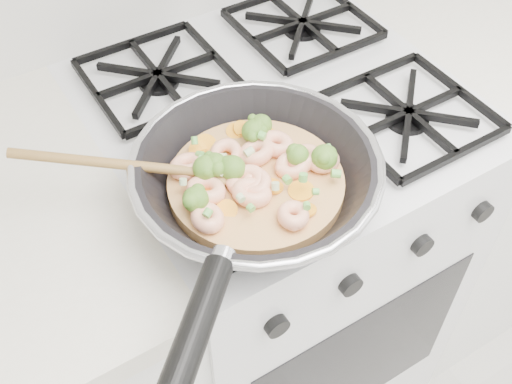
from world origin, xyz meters
TOP-DOWN VIEW (x-y plane):
  - stove at (0.00, 1.70)m, footprint 0.60×0.60m
  - skillet at (-0.16, 1.52)m, footprint 0.45×0.43m

SIDE VIEW (x-z plane):
  - stove at x=0.00m, z-range 0.00..0.92m
  - skillet at x=-0.16m, z-range 0.91..1.01m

